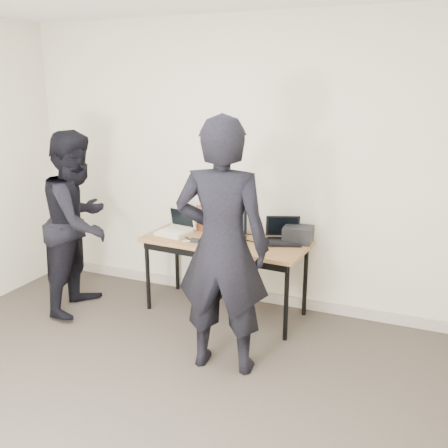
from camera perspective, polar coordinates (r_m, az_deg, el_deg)
The scene contains 13 objects.
room at distance 2.81m, azimuth -14.72°, elevation -0.22°, with size 4.60×4.60×2.80m.
desk at distance 4.56m, azimuth 0.11°, elevation -2.53°, with size 1.54×0.74×0.72m.
laptop_beige at distance 4.74m, azimuth -5.52°, elevation -0.56°, with size 0.33×0.33×0.24m.
laptop_center at distance 4.52m, azimuth 0.28°, elevation -1.08°, with size 0.46×0.45×0.28m.
laptop_right at distance 4.51m, azimuth 6.77°, elevation -1.40°, with size 0.39×0.38×0.22m.
leather_satchel at distance 4.78m, azimuth -0.83°, elevation 0.66°, with size 0.38×0.22×0.25m.
tissue at distance 4.73m, azimuth -0.48°, elevation 2.46°, with size 0.13×0.10×0.08m, color white.
equipment_box at distance 4.51m, azimuth 8.47°, elevation -1.18°, with size 0.25×0.21×0.15m, color black.
power_brick at distance 4.48m, azimuth -3.31°, elevation -1.90°, with size 0.08×0.05×0.03m, color black.
cables at distance 4.53m, azimuth 0.68°, elevation -1.83°, with size 1.15×0.46×0.01m.
person_typist at distance 3.60m, azimuth -0.23°, elevation -2.74°, with size 0.70×0.46×1.91m, color black.
person_observer at distance 4.83m, azimuth -16.26°, elevation 0.19°, with size 0.83×0.64×1.70m, color black.
baseboard at distance 5.10m, azimuth 1.72°, elevation -7.83°, with size 4.50×0.03×0.10m, color #A49888.
Camera 1 is at (1.67, -2.13, 2.11)m, focal length 40.00 mm.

